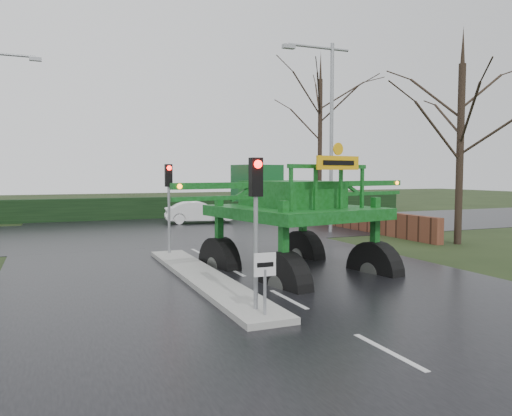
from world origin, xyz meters
name	(u,v)px	position (x,y,z in m)	size (l,w,h in m)	color
ground	(288,300)	(0.00, 0.00, 0.00)	(140.00, 140.00, 0.00)	black
road_main	(186,246)	(0.00, 10.00, 0.00)	(14.00, 80.00, 0.02)	black
road_cross	(158,231)	(0.00, 16.00, 0.01)	(80.00, 12.00, 0.02)	black
median_island	(204,278)	(-1.30, 3.00, 0.09)	(1.20, 10.00, 0.16)	gray
hedge_row	(134,208)	(0.00, 24.00, 0.75)	(44.00, 0.90, 1.50)	black
brick_wall	(325,214)	(10.50, 16.00, 0.60)	(0.40, 20.00, 1.20)	#592D1E
keep_left_sign	(265,274)	(-1.30, -1.50, 1.06)	(0.50, 0.07, 1.35)	gray
traffic_signal_near	(256,200)	(-1.30, -1.01, 2.59)	(0.26, 0.33, 3.52)	gray
traffic_signal_mid	(169,189)	(-1.30, 7.49, 2.59)	(0.26, 0.33, 3.52)	gray
traffic_signal_far	(242,182)	(6.50, 20.01, 2.59)	(0.26, 0.33, 3.52)	gray
street_light_right	(327,120)	(8.19, 12.00, 5.99)	(3.85, 0.30, 10.00)	gray
tree_right_near	(461,128)	(11.50, 6.00, 5.20)	(5.60, 5.60, 9.64)	black
tree_right_far	(320,128)	(13.00, 21.00, 6.50)	(7.00, 7.00, 12.05)	black
crop_sprayer	(279,201)	(0.47, 1.55, 2.40)	(8.96, 6.36, 5.08)	black
white_sedan	(198,223)	(3.30, 19.46, 0.00)	(1.47, 4.22, 1.39)	white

